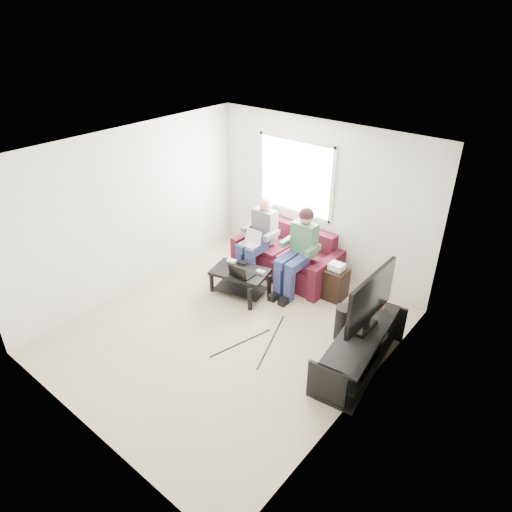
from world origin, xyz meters
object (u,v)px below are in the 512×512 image
at_px(coffee_table, 240,277).
at_px(subwoofer, 343,323).
at_px(end_table, 335,282).
at_px(tv_stand, 360,352).
at_px(sofa, 288,258).
at_px(tv, 371,299).

xyz_separation_m(coffee_table, subwoofer, (1.83, 0.06, -0.06)).
bearing_deg(coffee_table, end_table, 35.64).
xyz_separation_m(coffee_table, tv_stand, (2.28, -0.30, -0.08)).
xyz_separation_m(tv_stand, end_table, (-1.06, 1.17, 0.03)).
bearing_deg(subwoofer, end_table, 126.94).
xyz_separation_m(sofa, subwoofer, (1.62, -0.94, -0.04)).
distance_m(tv, subwoofer, 0.90).
distance_m(sofa, end_table, 1.01).
distance_m(sofa, tv_stand, 2.44).
bearing_deg(end_table, tv_stand, -47.76).
height_order(tv, subwoofer, tv).
bearing_deg(coffee_table, tv_stand, -7.41).
height_order(coffee_table, subwoofer, subwoofer).
bearing_deg(tv, tv_stand, -88.53).
relative_size(tv, subwoofer, 2.08).
bearing_deg(tv_stand, sofa, 147.92).
bearing_deg(subwoofer, sofa, 149.84).
xyz_separation_m(tv, end_table, (-1.06, 1.07, -0.73)).
bearing_deg(tv, coffee_table, 175.07).
height_order(sofa, tv, tv).
height_order(tv_stand, tv, tv).
distance_m(subwoofer, end_table, 1.02).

